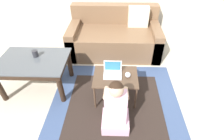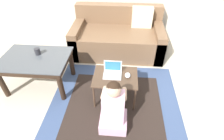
{
  "view_description": "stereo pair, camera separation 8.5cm",
  "coord_description": "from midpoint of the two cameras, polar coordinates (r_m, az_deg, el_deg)",
  "views": [
    {
      "loc": [
        0.1,
        -1.61,
        1.84
      ],
      "look_at": [
        0.05,
        0.1,
        0.45
      ],
      "focal_mm": 28.0,
      "sensor_mm": 36.0,
      "label": 1
    },
    {
      "loc": [
        0.18,
        -1.61,
        1.84
      ],
      "look_at": [
        0.05,
        0.1,
        0.45
      ],
      "focal_mm": 28.0,
      "sensor_mm": 36.0,
      "label": 2
    }
  ],
  "objects": [
    {
      "name": "area_rug",
      "position": [
        2.33,
        -0.1,
        -12.92
      ],
      "size": [
        1.72,
        1.85,
        0.01
      ],
      "color": "#3D517A",
      "rests_on": "ground_plane"
    },
    {
      "name": "coffee_table",
      "position": [
        2.61,
        -25.04,
        1.6
      ],
      "size": [
        0.92,
        0.64,
        0.49
      ],
      "color": "#4C5156",
      "rests_on": "ground_plane"
    },
    {
      "name": "ground_plane",
      "position": [
        2.45,
        -2.19,
        -9.67
      ],
      "size": [
        16.0,
        16.0,
        0.0
      ],
      "primitive_type": "plane",
      "color": "beige"
    },
    {
      "name": "laptop",
      "position": [
        2.21,
        -0.92,
        -0.93
      ],
      "size": [
        0.23,
        0.17,
        0.18
      ],
      "color": "silver",
      "rests_on": "laptop_desk"
    },
    {
      "name": "computer_mouse",
      "position": [
        2.2,
        4.08,
        -1.56
      ],
      "size": [
        0.07,
        0.1,
        0.04
      ],
      "color": "silver",
      "rests_on": "laptop_desk"
    },
    {
      "name": "cup_on_table",
      "position": [
        2.6,
        -24.67,
        4.9
      ],
      "size": [
        0.07,
        0.07,
        0.09
      ],
      "color": "#2D2D33",
      "rests_on": "coffee_table"
    },
    {
      "name": "person_seated",
      "position": [
        1.96,
        -0.05,
        -12.7
      ],
      "size": [
        0.31,
        0.37,
        0.7
      ],
      "color": "#E5B2CC",
      "rests_on": "ground_plane"
    },
    {
      "name": "couch",
      "position": [
        3.3,
        0.19,
        10.82
      ],
      "size": [
        1.61,
        0.9,
        0.79
      ],
      "color": "brown",
      "rests_on": "ground_plane"
    },
    {
      "name": "laptop_desk",
      "position": [
        2.23,
        0.07,
        -2.91
      ],
      "size": [
        0.56,
        0.43,
        0.39
      ],
      "color": "#4C3828",
      "rests_on": "ground_plane"
    }
  ]
}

